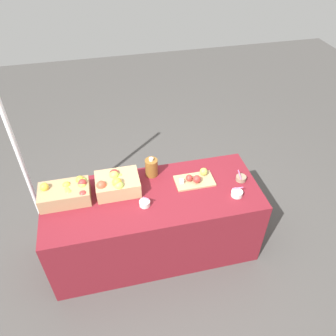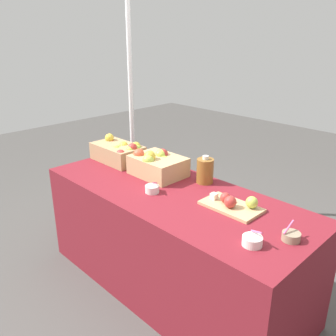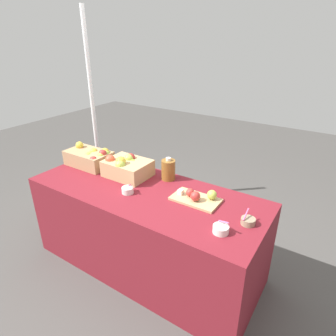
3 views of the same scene
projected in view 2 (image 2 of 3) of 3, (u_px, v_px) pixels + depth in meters
ground_plane at (172, 284)px, 2.60m from camera, size 10.00×10.00×0.00m
table at (173, 240)px, 2.47m from camera, size 1.90×0.76×0.74m
apple_crate_left at (119, 152)px, 2.86m from camera, size 0.42×0.25×0.19m
apple_crate_middle at (157, 164)px, 2.59m from camera, size 0.37×0.28×0.20m
cutting_board_front at (233, 204)px, 2.11m from camera, size 0.35×0.20×0.09m
sample_bowl_near at (291, 236)px, 1.79m from camera, size 0.09×0.09×0.09m
sample_bowl_mid at (252, 241)px, 1.75m from camera, size 0.10×0.10×0.09m
sample_bowl_far at (152, 189)px, 2.32m from camera, size 0.09×0.09×0.09m
cider_jug at (205, 171)px, 2.45m from camera, size 0.12×0.12×0.19m
tent_pole at (131, 107)px, 3.34m from camera, size 0.04×0.04×2.11m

